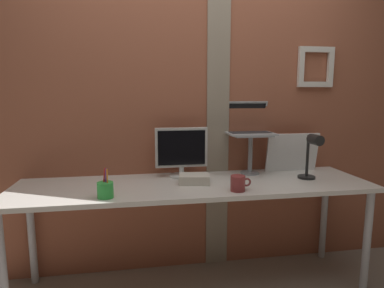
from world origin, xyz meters
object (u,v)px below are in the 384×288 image
at_px(pen_cup, 105,190).
at_px(desk_lamp, 312,152).
at_px(whiteboard_panel, 292,152).
at_px(coffee_mug, 238,183).
at_px(laptop, 248,124).
at_px(monitor, 181,150).

bearing_deg(pen_cup, desk_lamp, 6.62).
bearing_deg(whiteboard_panel, coffee_mug, -142.70).
bearing_deg(pen_cup, laptop, 25.44).
bearing_deg(desk_lamp, pen_cup, -173.38).
distance_m(laptop, desk_lamp, 0.50).
xyz_separation_m(monitor, laptop, (0.51, 0.08, 0.17)).
height_order(laptop, desk_lamp, laptop).
xyz_separation_m(laptop, desk_lamp, (0.35, -0.32, -0.16)).
xyz_separation_m(whiteboard_panel, desk_lamp, (0.00, -0.27, 0.05)).
xyz_separation_m(desk_lamp, pen_cup, (-1.36, -0.16, -0.15)).
relative_size(monitor, coffee_mug, 2.88).
xyz_separation_m(desk_lamp, coffee_mug, (-0.57, -0.16, -0.15)).
bearing_deg(coffee_mug, pen_cup, 179.99).
distance_m(desk_lamp, coffee_mug, 0.61).
relative_size(pen_cup, coffee_mug, 1.33).
distance_m(laptop, whiteboard_panel, 0.41).
height_order(laptop, pen_cup, laptop).
height_order(monitor, pen_cup, monitor).
xyz_separation_m(monitor, desk_lamp, (0.87, -0.25, 0.01)).
xyz_separation_m(laptop, pen_cup, (-1.01, -0.48, -0.31)).
relative_size(monitor, whiteboard_panel, 0.91).
xyz_separation_m(laptop, whiteboard_panel, (0.35, -0.05, -0.22)).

